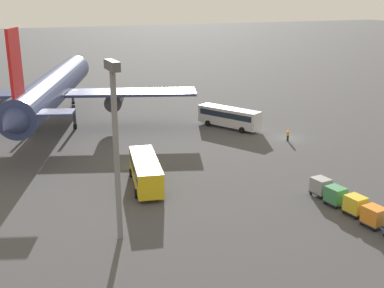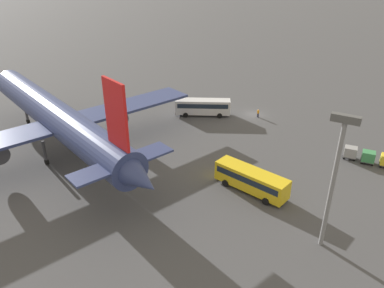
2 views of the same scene
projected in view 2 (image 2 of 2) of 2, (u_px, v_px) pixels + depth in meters
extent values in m
plane|color=#424244|center=(253.00, 114.00, 78.00)|extent=(600.00, 600.00, 0.00)
cylinder|color=navy|center=(55.00, 116.00, 60.02)|extent=(44.41, 20.44, 5.16)
cone|color=navy|center=(8.00, 81.00, 76.27)|extent=(7.02, 6.56, 4.91)
cone|color=navy|center=(138.00, 178.00, 43.59)|extent=(7.90, 6.67, 4.65)
cube|color=navy|center=(132.00, 105.00, 66.29)|extent=(12.71, 21.64, 0.44)
cube|color=red|center=(116.00, 115.00, 43.11)|extent=(4.39, 1.90, 8.26)
cube|color=navy|center=(123.00, 163.00, 45.64)|extent=(7.60, 13.70, 0.28)
cylinder|color=#38383D|center=(114.00, 115.00, 66.15)|extent=(6.09, 4.54, 2.84)
cylinder|color=#38383D|center=(26.00, 114.00, 72.91)|extent=(0.50, 0.50, 4.13)
cylinder|color=black|center=(28.00, 121.00, 73.64)|extent=(1.02, 0.78, 0.90)
cylinder|color=#38383D|center=(45.00, 153.00, 58.67)|extent=(0.50, 0.50, 4.13)
cylinder|color=black|center=(47.00, 162.00, 59.41)|extent=(1.02, 0.78, 0.90)
cylinder|color=#38383D|center=(85.00, 141.00, 62.54)|extent=(0.50, 0.50, 4.13)
cylinder|color=black|center=(86.00, 149.00, 63.28)|extent=(1.02, 0.78, 0.90)
cube|color=silver|center=(203.00, 107.00, 76.73)|extent=(11.12, 7.32, 2.93)
cube|color=#192333|center=(203.00, 104.00, 76.50)|extent=(10.34, 6.95, 0.94)
cylinder|color=black|center=(186.00, 115.00, 76.34)|extent=(1.03, 0.72, 1.00)
cylinder|color=black|center=(186.00, 110.00, 78.70)|extent=(1.03, 0.72, 1.00)
cylinder|color=black|center=(220.00, 116.00, 76.06)|extent=(1.03, 0.72, 1.00)
cylinder|color=black|center=(219.00, 111.00, 78.42)|extent=(1.03, 0.72, 1.00)
cube|color=gold|center=(251.00, 179.00, 52.19)|extent=(11.16, 4.96, 2.82)
cube|color=#192333|center=(251.00, 176.00, 51.97)|extent=(10.32, 4.82, 0.90)
cylinder|color=black|center=(225.00, 183.00, 53.82)|extent=(1.04, 0.50, 1.00)
cylinder|color=black|center=(237.00, 175.00, 55.76)|extent=(1.04, 0.50, 1.00)
cylinder|color=black|center=(266.00, 201.00, 49.87)|extent=(1.04, 0.50, 1.00)
cylinder|color=black|center=(277.00, 192.00, 51.80)|extent=(1.04, 0.50, 1.00)
cylinder|color=#1E1E2D|center=(258.00, 115.00, 76.48)|extent=(0.32, 0.32, 0.85)
cylinder|color=orange|center=(258.00, 112.00, 76.14)|extent=(0.38, 0.38, 0.65)
sphere|color=tan|center=(258.00, 110.00, 75.93)|extent=(0.24, 0.24, 0.24)
cylinder|color=black|center=(380.00, 167.00, 58.60)|extent=(0.37, 0.16, 0.36)
cylinder|color=black|center=(380.00, 163.00, 59.64)|extent=(0.37, 0.16, 0.36)
cube|color=#38383D|center=(367.00, 161.00, 59.76)|extent=(2.15, 1.87, 0.10)
cube|color=#38844C|center=(368.00, 156.00, 59.37)|extent=(2.05, 1.78, 1.60)
cylinder|color=black|center=(362.00, 163.00, 59.61)|extent=(0.37, 0.16, 0.36)
cylinder|color=black|center=(362.00, 159.00, 60.66)|extent=(0.37, 0.16, 0.36)
cylinder|color=black|center=(372.00, 165.00, 59.07)|extent=(0.37, 0.16, 0.36)
cylinder|color=black|center=(372.00, 161.00, 60.11)|extent=(0.37, 0.16, 0.36)
cube|color=#38383D|center=(350.00, 156.00, 61.12)|extent=(2.15, 1.87, 0.10)
cube|color=gray|center=(351.00, 152.00, 60.73)|extent=(2.05, 1.78, 1.60)
cylinder|color=black|center=(344.00, 158.00, 60.98)|extent=(0.37, 0.16, 0.36)
cylinder|color=black|center=(345.00, 155.00, 62.02)|extent=(0.37, 0.16, 0.36)
cylinder|color=black|center=(354.00, 160.00, 60.43)|extent=(0.37, 0.16, 0.36)
cylinder|color=black|center=(354.00, 157.00, 61.47)|extent=(0.37, 0.16, 0.36)
cylinder|color=slate|center=(332.00, 189.00, 39.84)|extent=(0.50, 0.50, 15.37)
cube|color=#4C4C4C|center=(346.00, 119.00, 36.15)|extent=(2.80, 0.70, 0.80)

